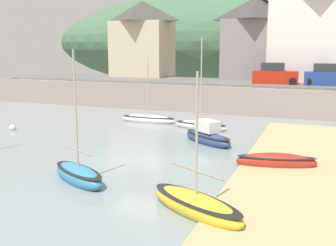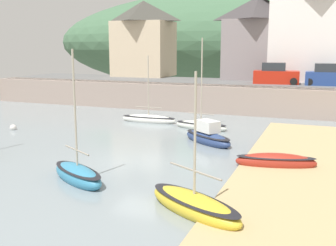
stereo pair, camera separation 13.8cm
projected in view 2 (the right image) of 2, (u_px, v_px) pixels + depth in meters
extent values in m
cube|color=gray|center=(139.00, 162.00, 21.08)|extent=(48.00, 40.00, 0.06)
cube|color=gray|center=(220.00, 99.00, 36.41)|extent=(48.00, 2.40, 2.40)
cube|color=#606060|center=(230.00, 83.00, 39.58)|extent=(48.00, 9.00, 0.10)
ellipsoid|color=#436849|center=(270.00, 42.00, 70.68)|extent=(80.00, 44.00, 18.53)
cube|color=beige|center=(144.00, 49.00, 47.09)|extent=(6.22, 5.20, 6.19)
pyramid|color=#43413A|center=(143.00, 11.00, 46.29)|extent=(6.52, 5.50, 2.30)
cube|color=gray|center=(257.00, 50.00, 42.49)|extent=(6.53, 4.87, 6.12)
pyramid|color=#403B3C|center=(259.00, 8.00, 41.69)|extent=(6.83, 5.17, 2.34)
cube|color=white|center=(317.00, 38.00, 40.18)|extent=(8.88, 5.15, 8.47)
ellipsoid|color=#9E291D|center=(276.00, 162.00, 20.03)|extent=(4.05, 1.84, 0.94)
ellipsoid|color=black|center=(276.00, 157.00, 19.99)|extent=(3.97, 1.81, 0.12)
ellipsoid|color=silver|center=(201.00, 126.00, 29.29)|extent=(4.12, 1.67, 0.74)
ellipsoid|color=black|center=(201.00, 123.00, 29.25)|extent=(4.04, 1.63, 0.12)
cylinder|color=#B2A893|center=(202.00, 80.00, 28.67)|extent=(0.09, 0.09, 5.86)
cylinder|color=gray|center=(201.00, 114.00, 29.12)|extent=(1.98, 0.39, 0.07)
ellipsoid|color=teal|center=(78.00, 176.00, 17.99)|extent=(3.79, 2.84, 0.95)
ellipsoid|color=black|center=(77.00, 170.00, 17.94)|extent=(3.71, 2.78, 0.12)
cylinder|color=#B2A893|center=(75.00, 109.00, 17.42)|extent=(0.09, 0.09, 5.05)
cylinder|color=gray|center=(77.00, 150.00, 17.77)|extent=(1.92, 1.13, 0.07)
ellipsoid|color=gold|center=(194.00, 206.00, 14.57)|extent=(4.47, 3.33, 0.93)
ellipsoid|color=black|center=(194.00, 199.00, 14.53)|extent=(4.38, 3.26, 0.12)
cylinder|color=#B2A893|center=(195.00, 134.00, 14.08)|extent=(0.09, 0.09, 4.35)
cylinder|color=gray|center=(195.00, 171.00, 14.33)|extent=(2.32, 1.37, 0.07)
ellipsoid|color=white|center=(149.00, 119.00, 31.86)|extent=(4.49, 1.04, 0.77)
ellipsoid|color=black|center=(149.00, 117.00, 31.82)|extent=(4.40, 1.02, 0.12)
cylinder|color=#B2A893|center=(148.00, 86.00, 31.36)|extent=(0.09, 0.09, 4.56)
cylinder|color=gray|center=(148.00, 107.00, 31.68)|extent=(2.20, 0.11, 0.07)
ellipsoid|color=navy|center=(208.00, 139.00, 25.10)|extent=(4.04, 3.46, 0.91)
ellipsoid|color=black|center=(208.00, 135.00, 25.05)|extent=(3.95, 3.39, 0.12)
cube|color=silver|center=(208.00, 126.00, 24.95)|extent=(1.68, 1.57, 0.70)
cube|color=red|center=(276.00, 77.00, 37.91)|extent=(4.25, 2.10, 1.20)
cube|color=#282D33|center=(274.00, 67.00, 37.82)|extent=(2.24, 1.70, 0.80)
cylinder|color=black|center=(295.00, 80.00, 38.11)|extent=(0.64, 0.22, 0.64)
cylinder|color=black|center=(294.00, 81.00, 36.65)|extent=(0.64, 0.22, 0.64)
cylinder|color=black|center=(259.00, 79.00, 39.28)|extent=(0.64, 0.22, 0.64)
cylinder|color=black|center=(257.00, 80.00, 37.82)|extent=(0.64, 0.22, 0.64)
cube|color=navy|center=(329.00, 79.00, 36.27)|extent=(4.16, 1.84, 1.20)
cube|color=#282D33|center=(327.00, 68.00, 36.18)|extent=(2.15, 1.57, 0.80)
cylinder|color=black|center=(310.00, 81.00, 37.64)|extent=(0.64, 0.22, 0.64)
cylinder|color=black|center=(309.00, 82.00, 36.17)|extent=(0.64, 0.22, 0.64)
sphere|color=silver|center=(13.00, 128.00, 29.02)|extent=(0.47, 0.47, 0.47)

